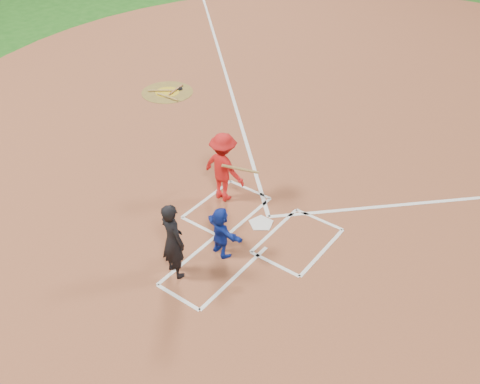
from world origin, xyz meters
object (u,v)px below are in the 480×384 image
Objects in this scene: on_deck_circle at (167,92)px; catcher at (221,232)px; home_plate at (261,223)px; umpire at (173,240)px; batter_at_plate at (224,167)px.

catcher is (6.29, -5.05, 0.58)m from on_deck_circle.
home_plate is at bearing -79.94° from catcher.
on_deck_circle is 8.50m from umpire.
batter_at_plate is (-1.29, 0.29, 0.86)m from home_plate.
home_plate is 0.35× the size of umpire.
catcher is 0.67× the size of batter_at_plate.
umpire reaches higher than catcher.
on_deck_circle is 1.46× the size of catcher.
batter_at_plate is at bearing -38.62° from catcher.
on_deck_circle is 0.98× the size of batter_at_plate.
home_plate is 7.41m from on_deck_circle.
umpire is (5.90, -6.05, 0.85)m from on_deck_circle.
on_deck_circle is (-6.40, 3.74, -0.00)m from home_plate.
catcher is at bearing -97.59° from umpire.
home_plate is at bearing -88.58° from umpire.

